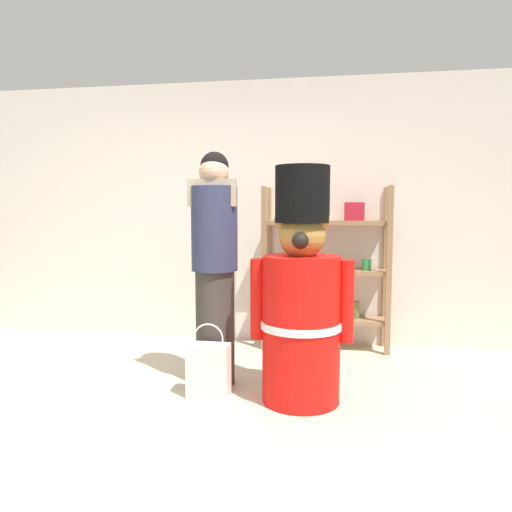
# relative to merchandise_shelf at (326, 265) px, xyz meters

# --- Properties ---
(ground_plane) EXTENTS (6.40, 6.40, 0.00)m
(ground_plane) POSITION_rel_merchandise_shelf_xyz_m (-0.79, -1.98, -0.81)
(ground_plane) COLOR beige
(back_wall) EXTENTS (6.40, 0.12, 2.60)m
(back_wall) POSITION_rel_merchandise_shelf_xyz_m (-0.79, 0.22, 0.49)
(back_wall) COLOR silver
(back_wall) RESTS_ON ground_plane
(merchandise_shelf) EXTENTS (1.20, 0.35, 1.55)m
(merchandise_shelf) POSITION_rel_merchandise_shelf_xyz_m (0.00, 0.00, 0.00)
(merchandise_shelf) COLOR #93704C
(merchandise_shelf) RESTS_ON ground_plane
(teddy_bear_guard) EXTENTS (0.71, 0.56, 1.62)m
(teddy_bear_guard) POSITION_rel_merchandise_shelf_xyz_m (-0.13, -1.37, -0.12)
(teddy_bear_guard) COLOR red
(teddy_bear_guard) RESTS_ON ground_plane
(person_shopper) EXTENTS (0.36, 0.35, 1.76)m
(person_shopper) POSITION_rel_merchandise_shelf_xyz_m (-0.81, -1.13, 0.11)
(person_shopper) COLOR #38332D
(person_shopper) RESTS_ON ground_plane
(shopping_bag) EXTENTS (0.30, 0.15, 0.53)m
(shopping_bag) POSITION_rel_merchandise_shelf_xyz_m (-0.79, -1.40, -0.61)
(shopping_bag) COLOR silver
(shopping_bag) RESTS_ON ground_plane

